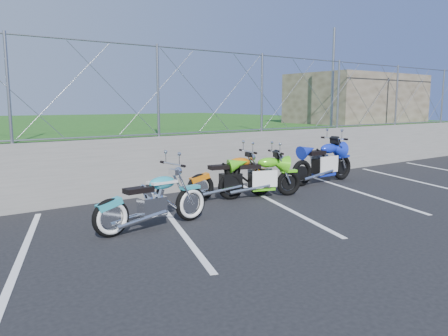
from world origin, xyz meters
TOP-DOWN VIEW (x-y plane):
  - ground at (0.00, 0.00)m, footprint 90.00×90.00m
  - retaining_wall at (0.00, 3.50)m, footprint 30.00×0.22m
  - grass_field at (0.00, 13.50)m, footprint 30.00×20.00m
  - stone_building at (10.50, 5.50)m, footprint 5.00×3.00m
  - chain_link_fence at (0.00, 3.50)m, footprint 28.00×0.03m
  - sign_pole at (7.20, 3.90)m, footprint 0.08×0.08m
  - parking_lines at (1.20, 1.00)m, footprint 18.29×4.31m
  - cruiser_turquoise at (-0.36, 1.07)m, footprint 2.10×0.66m
  - naked_orange at (2.03, 2.13)m, footprint 2.02×0.68m
  - sportbike_green at (2.59, 1.84)m, footprint 1.86×0.78m
  - sportbike_blue at (5.05, 2.26)m, footprint 2.21×0.79m

SIDE VIEW (x-z plane):
  - ground at x=0.00m, z-range 0.00..0.00m
  - parking_lines at x=1.20m, z-range 0.00..0.01m
  - cruiser_turquoise at x=-0.36m, z-range -0.10..0.94m
  - sportbike_green at x=2.59m, z-range -0.07..0.93m
  - naked_orange at x=2.03m, z-range -0.07..0.94m
  - sportbike_blue at x=5.05m, z-range -0.08..1.07m
  - retaining_wall at x=0.00m, z-range 0.00..1.30m
  - grass_field at x=0.00m, z-range 0.00..1.30m
  - stone_building at x=10.50m, z-range 1.30..3.10m
  - chain_link_fence at x=0.00m, z-range 1.30..3.30m
  - sign_pole at x=7.20m, z-range 1.30..4.30m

